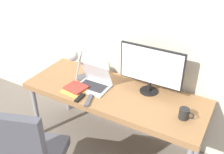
# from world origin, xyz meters

# --- Properties ---
(wall_back) EXTENTS (8.00, 0.05, 2.60)m
(wall_back) POSITION_xyz_m (0.00, 0.72, 1.30)
(wall_back) COLOR beige
(wall_back) RESTS_ON ground_plane
(desk) EXTENTS (1.78, 0.65, 0.70)m
(desk) POSITION_xyz_m (0.00, 0.33, 0.64)
(desk) COLOR #996B42
(desk) RESTS_ON ground_plane
(laptop) EXTENTS (0.31, 0.25, 0.24)m
(laptop) POSITION_xyz_m (-0.22, 0.31, 0.75)
(laptop) COLOR silver
(laptop) RESTS_ON desk
(monitor) EXTENTS (0.61, 0.18, 0.46)m
(monitor) POSITION_xyz_m (0.29, 0.50, 0.96)
(monitor) COLOR black
(monitor) RESTS_ON desk
(desk_lamp) EXTENTS (0.14, 0.27, 0.37)m
(desk_lamp) POSITION_xyz_m (-0.40, 0.28, 0.95)
(desk_lamp) COLOR #4C4C51
(desk_lamp) RESTS_ON desk
(office_chair) EXTENTS (0.60, 0.61, 1.03)m
(office_chair) POSITION_xyz_m (-0.27, -0.58, 0.56)
(office_chair) COLOR black
(office_chair) RESTS_ON ground_plane
(book_stack) EXTENTS (0.23, 0.22, 0.04)m
(book_stack) POSITION_xyz_m (-0.34, 0.16, 0.72)
(book_stack) COLOR gold
(book_stack) RESTS_ON desk
(tv_remote) EXTENTS (0.05, 0.13, 0.02)m
(tv_remote) POSITION_xyz_m (-0.22, 0.07, 0.71)
(tv_remote) COLOR black
(tv_remote) RESTS_ON desk
(media_remote) EXTENTS (0.09, 0.18, 0.02)m
(media_remote) POSITION_xyz_m (-0.13, 0.07, 0.71)
(media_remote) COLOR #4C4C51
(media_remote) RESTS_ON desk
(mug) EXTENTS (0.13, 0.09, 0.09)m
(mug) POSITION_xyz_m (0.70, 0.27, 0.75)
(mug) COLOR black
(mug) RESTS_ON desk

